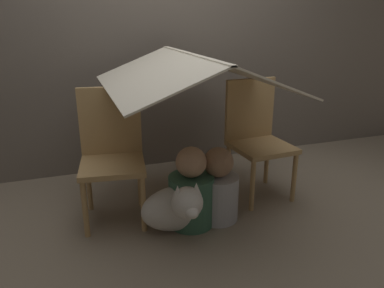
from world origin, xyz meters
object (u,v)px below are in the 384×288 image
chair_left (112,151)px  dog (180,207)px  person_front (191,193)px  chair_right (256,134)px  person_second (218,189)px

chair_left → dog: (0.36, -0.38, -0.30)m
person_front → dog: person_front is taller
chair_left → chair_right: (1.11, 0.00, 0.00)m
person_second → dog: person_second is taller
chair_left → person_second: size_ratio=1.71×
chair_left → person_second: bearing=-15.9°
person_front → dog: size_ratio=1.12×
person_front → dog: (-0.10, -0.07, -0.05)m
chair_right → person_front: (-0.64, -0.31, -0.25)m
person_front → person_second: bearing=3.0°
person_front → person_second: (0.20, 0.01, -0.01)m
chair_right → person_second: bearing=-150.1°
person_front → dog: 0.14m
chair_right → dog: size_ratio=1.81×
chair_right → person_second: (-0.44, -0.30, -0.26)m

